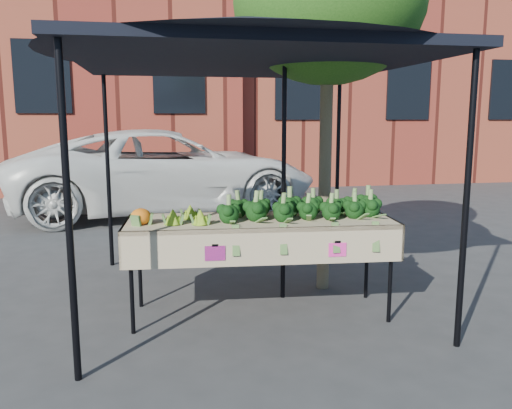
# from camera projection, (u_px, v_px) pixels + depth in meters

# --- Properties ---
(ground) EXTENTS (90.00, 90.00, 0.00)m
(ground) POSITION_uv_depth(u_px,v_px,m) (277.00, 314.00, 4.83)
(ground) COLOR #323234
(table) EXTENTS (2.45, 0.98, 0.90)m
(table) POSITION_uv_depth(u_px,v_px,m) (260.00, 267.00, 4.76)
(table) COLOR #BFA88C
(table) RESTS_ON ground
(canopy) EXTENTS (3.16, 3.16, 2.74)m
(canopy) POSITION_uv_depth(u_px,v_px,m) (247.00, 163.00, 5.07)
(canopy) COLOR black
(canopy) RESTS_ON ground
(broccoli_heap) EXTENTS (1.58, 0.55, 0.23)m
(broccoli_heap) POSITION_uv_depth(u_px,v_px,m) (301.00, 204.00, 4.76)
(broccoli_heap) COLOR black
(broccoli_heap) RESTS_ON table
(romanesco_cluster) EXTENTS (0.41, 0.45, 0.18)m
(romanesco_cluster) POSITION_uv_depth(u_px,v_px,m) (186.00, 212.00, 4.53)
(romanesco_cluster) COLOR #7AA923
(romanesco_cluster) RESTS_ON table
(cauliflower_pair) EXTENTS (0.18, 0.18, 0.16)m
(cauliflower_pair) POSITION_uv_depth(u_px,v_px,m) (141.00, 215.00, 4.43)
(cauliflower_pair) COLOR orange
(cauliflower_pair) RESTS_ON table
(vehicle) EXTENTS (1.93, 2.82, 5.70)m
(vehicle) POSITION_uv_depth(u_px,v_px,m) (163.00, 60.00, 9.61)
(vehicle) COLOR white
(vehicle) RESTS_ON ground
(street_tree) EXTENTS (1.90, 1.90, 3.73)m
(street_tree) POSITION_uv_depth(u_px,v_px,m) (326.00, 111.00, 5.28)
(street_tree) COLOR #1E4C14
(street_tree) RESTS_ON ground
(building_left) EXTENTS (12.00, 8.00, 9.00)m
(building_left) POSITION_uv_depth(u_px,v_px,m) (12.00, 22.00, 14.80)
(building_left) COLOR maroon
(building_left) RESTS_ON ground
(building_right) EXTENTS (12.00, 8.00, 8.50)m
(building_right) POSITION_uv_depth(u_px,v_px,m) (396.00, 44.00, 17.53)
(building_right) COLOR maroon
(building_right) RESTS_ON ground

